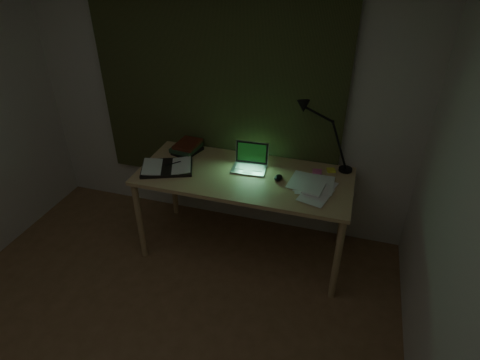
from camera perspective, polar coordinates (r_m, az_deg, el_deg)
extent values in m
cube|color=beige|center=(3.59, -3.13, 11.54)|extent=(3.50, 0.00, 2.50)
cube|color=#2F341A|center=(3.49, -3.45, 14.39)|extent=(2.20, 0.06, 2.00)
ellipsoid|color=black|center=(3.22, 5.47, 0.32)|extent=(0.07, 0.10, 0.04)
cube|color=yellow|center=(3.42, 12.83, 1.37)|extent=(0.08, 0.08, 0.01)
cube|color=#E45894|center=(3.37, 10.91, 1.15)|extent=(0.08, 0.08, 0.02)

